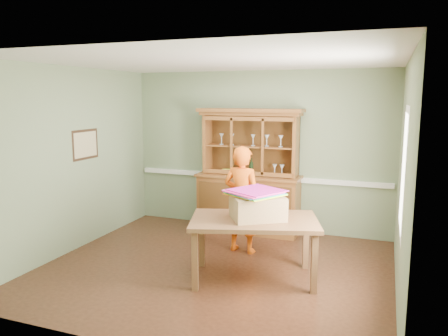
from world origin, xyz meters
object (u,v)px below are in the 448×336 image
at_px(china_hutch, 249,189).
at_px(cardboard_box, 258,207).
at_px(person, 242,199).
at_px(dining_table, 254,226).

height_order(china_hutch, cardboard_box, china_hutch).
relative_size(cardboard_box, person, 0.39).
distance_m(china_hutch, person, 1.02).
relative_size(china_hutch, dining_table, 1.18).
xyz_separation_m(dining_table, person, (-0.45, 0.89, 0.10)).
distance_m(cardboard_box, person, 1.00).
relative_size(china_hutch, cardboard_box, 3.37).
distance_m(china_hutch, dining_table, 2.00).
xyz_separation_m(china_hutch, cardboard_box, (0.69, -1.86, 0.19)).
bearing_deg(cardboard_box, china_hutch, 110.38).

